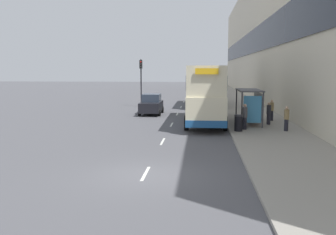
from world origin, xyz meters
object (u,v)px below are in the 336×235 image
pedestrian_4 (269,113)px  double_decker_bus_near (205,93)px  pedestrian_at_shelter (286,118)px  car_0 (151,104)px  double_decker_bus_ahead (202,85)px  pedestrian_1 (245,116)px  pedestrian_2 (272,110)px  bus_shelter (252,100)px  traffic_light_far_kerb (141,75)px  car_1 (202,85)px  litter_bin (238,123)px  pedestrian_3 (249,108)px

pedestrian_4 → double_decker_bus_near: bearing=166.2°
pedestrian_at_shelter → pedestrian_4: pedestrian_4 is taller
car_0 → pedestrian_at_shelter: bearing=136.7°
double_decker_bus_ahead → pedestrian_1: size_ratio=6.20×
pedestrian_2 → pedestrian_4: size_ratio=1.01×
bus_shelter → pedestrian_1: size_ratio=2.49×
double_decker_bus_ahead → pedestrian_at_shelter: size_ratio=6.60×
pedestrian_2 → traffic_light_far_kerb: 16.75m
car_1 → litter_bin: (2.13, -52.07, -0.20)m
pedestrian_2 → pedestrian_3: pedestrian_3 is taller
bus_shelter → pedestrian_4: 1.53m
bus_shelter → double_decker_bus_ahead: bearing=102.9°
pedestrian_at_shelter → double_decker_bus_ahead: bearing=106.5°
double_decker_bus_near → pedestrian_1: 4.57m
pedestrian_3 → traffic_light_far_kerb: bearing=133.6°
car_1 → pedestrian_1: (2.60, -51.36, 0.13)m
car_1 → pedestrian_4: 49.11m
litter_bin → pedestrian_4: bearing=52.3°
bus_shelter → double_decker_bus_near: 3.53m
pedestrian_at_shelter → pedestrian_1: (-2.59, 0.38, 0.05)m
litter_bin → traffic_light_far_kerb: size_ratio=0.20×
pedestrian_at_shelter → bus_shelter: bearing=123.6°
car_0 → pedestrian_1: 11.62m
double_decker_bus_ahead → pedestrian_2: (5.30, -13.06, -1.32)m
double_decker_bus_ahead → pedestrian_3: 13.03m
bus_shelter → pedestrian_3: size_ratio=2.37×
pedestrian_at_shelter → traffic_light_far_kerb: (-12.01, 16.37, 2.51)m
double_decker_bus_ahead → litter_bin: double_decker_bus_ahead is taller
bus_shelter → pedestrian_2: 2.98m
car_0 → pedestrian_1: car_0 is taller
double_decker_bus_ahead → pedestrian_1: 17.88m
double_decker_bus_ahead → car_0: 9.89m
litter_bin → car_0: bearing=125.4°
bus_shelter → traffic_light_far_kerb: bearing=126.8°
double_decker_bus_near → car_1: (-0.05, 47.79, -1.41)m
car_1 → pedestrian_1: 51.43m
pedestrian_4 → litter_bin: bearing=-127.7°
bus_shelter → double_decker_bus_near: (-3.30, 1.19, 0.41)m
pedestrian_3 → pedestrian_4: (1.08, -2.71, -0.09)m
pedestrian_1 → traffic_light_far_kerb: size_ratio=0.33×
pedestrian_3 → traffic_light_far_kerb: size_ratio=0.34×
car_1 → double_decker_bus_near: bearing=-89.9°
bus_shelter → car_1: bus_shelter is taller
double_decker_bus_near → pedestrian_2: (5.11, 0.99, -1.32)m
double_decker_bus_near → double_decker_bus_ahead: size_ratio=1.05×
pedestrian_3 → traffic_light_far_kerb: (-10.31, 10.82, 2.42)m
bus_shelter → double_decker_bus_near: bearing=160.2°
bus_shelter → pedestrian_4: size_ratio=2.63×
car_1 → pedestrian_3: 46.32m
double_decker_bus_near → litter_bin: (2.08, -4.28, -1.62)m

